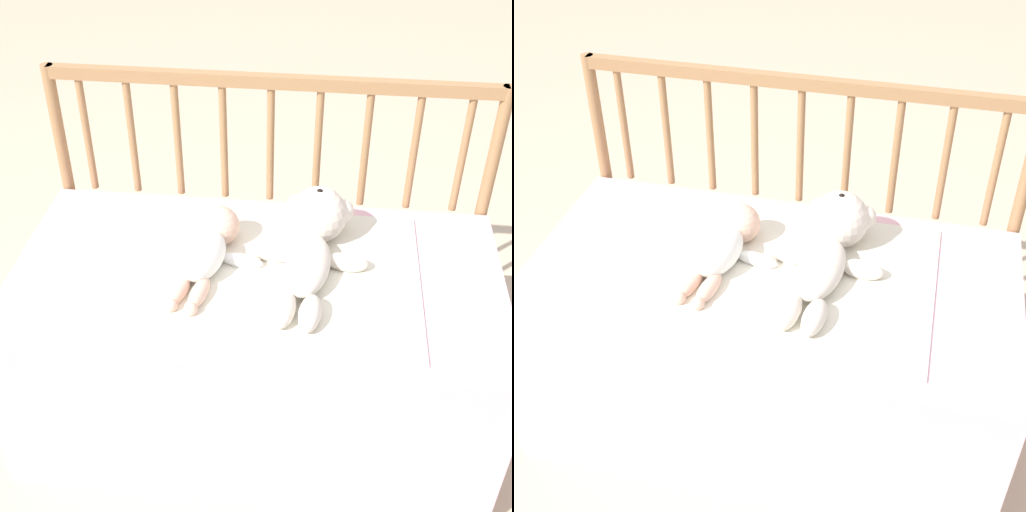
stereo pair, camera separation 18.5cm
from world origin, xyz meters
The scene contains 6 objects.
ground_plane centered at (0.00, 0.00, 0.00)m, with size 12.00×12.00×0.00m, color #C6B293.
crib_mattress centered at (0.00, 0.00, 0.26)m, with size 1.31×0.69×0.53m.
crib_rail centered at (0.00, 0.37, 0.66)m, with size 1.31×0.04×0.93m.
blanket centered at (0.02, 0.00, 0.53)m, with size 0.82×0.59×0.01m.
teddy_bear centered at (0.14, 0.09, 0.59)m, with size 0.31×0.50×0.16m.
baby centered at (-0.13, 0.03, 0.57)m, with size 0.30×0.38×0.11m.
Camera 1 is at (0.17, -1.46, 1.72)m, focal length 50.00 mm.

